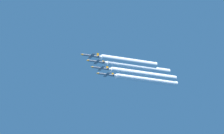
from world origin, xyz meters
name	(u,v)px	position (x,y,z in m)	size (l,w,h in m)	color
jet_lead	(90,56)	(-11.21, 10.40, 193.53)	(9.11, 13.27, 3.19)	slate
jet_second_echelon	(96,61)	(-4.25, 3.89, 192.92)	(9.11, 13.27, 3.19)	slate
jet_third_echelon	(100,68)	(4.22, -2.32, 192.14)	(9.11, 13.27, 3.19)	slate
jet_fourth_echelon	(106,74)	(11.44, -9.13, 191.05)	(9.11, 13.27, 3.19)	slate
smoke_trail_lead	(128,61)	(-11.21, -15.92, 193.50)	(3.90, 40.56, 3.90)	white
smoke_trail_second_echelon	(137,67)	(-4.25, -25.61, 192.89)	(3.90, 46.92, 3.90)	white
smoke_trail_third_echelon	(142,74)	(4.22, -33.18, 192.11)	(3.90, 49.64, 3.90)	white
smoke_trail_fourth_echelon	(146,80)	(11.44, -38.81, 191.01)	(3.90, 47.27, 3.90)	white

